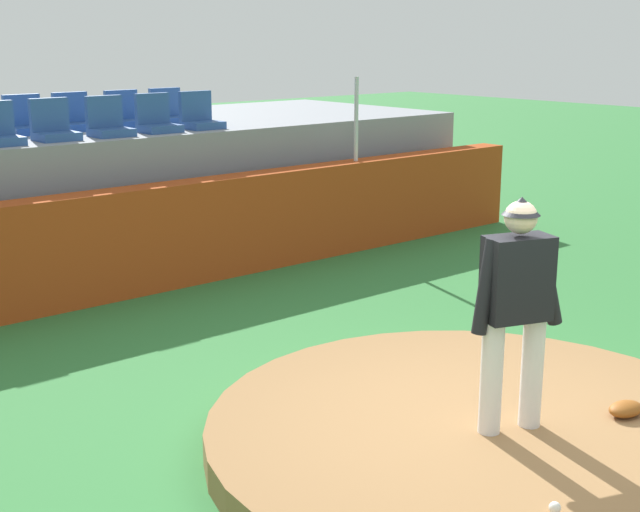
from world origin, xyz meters
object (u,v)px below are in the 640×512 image
object	(u,v)px
stadium_chair_5	(200,117)
stadium_chair_4	(157,120)
stadium_chair_8	(26,122)
stadium_chair_3	(108,124)
stadium_chair_11	(169,112)
stadium_chair_2	(53,127)
baseball	(555,508)
stadium_chair_10	(125,116)
pitcher	(516,298)
fielding_glove	(626,409)
stadium_chair_9	(74,119)

from	to	relation	value
stadium_chair_5	stadium_chair_4	bearing A→B (deg)	1.16
stadium_chair_5	stadium_chair_8	xyz separation A→B (m)	(-2.08, 0.87, 0.00)
stadium_chair_3	stadium_chair_11	xyz separation A→B (m)	(1.42, 0.92, 0.00)
stadium_chair_2	baseball	bearing A→B (deg)	87.60
stadium_chair_3	stadium_chair_10	bearing A→B (deg)	-128.51
pitcher	fielding_glove	xyz separation A→B (m)	(0.84, -0.43, -0.94)
pitcher	stadium_chair_9	xyz separation A→B (m)	(0.27, 7.57, 0.69)
stadium_chair_5	stadium_chair_8	bearing A→B (deg)	-22.74
stadium_chair_9	stadium_chair_11	bearing A→B (deg)	179.97
stadium_chair_11	stadium_chair_10	bearing A→B (deg)	2.88
stadium_chair_4	stadium_chair_5	xyz separation A→B (m)	(0.68, 0.01, 0.00)
stadium_chair_10	stadium_chair_11	bearing A→B (deg)	-177.12
stadium_chair_5	stadium_chair_10	world-z (taller)	same
stadium_chair_4	stadium_chair_9	xyz separation A→B (m)	(-0.73, 0.90, 0.00)
pitcher	stadium_chair_3	world-z (taller)	stadium_chair_3
fielding_glove	stadium_chair_3	world-z (taller)	stadium_chair_3
baseball	stadium_chair_9	distance (m)	8.70
baseball	stadium_chair_9	bearing A→B (deg)	83.29
stadium_chair_9	stadium_chair_11	world-z (taller)	same
stadium_chair_8	stadium_chair_10	size ratio (longest dim) A/B	1.00
stadium_chair_3	stadium_chair_10	distance (m)	1.14
baseball	stadium_chair_2	bearing A→B (deg)	87.60
stadium_chair_5	stadium_chair_10	size ratio (longest dim) A/B	1.00
baseball	stadium_chair_5	xyz separation A→B (m)	(2.41, 7.60, 1.65)
stadium_chair_2	stadium_chair_9	world-z (taller)	same
stadium_chair_9	stadium_chair_10	distance (m)	0.74
pitcher	stadium_chair_3	size ratio (longest dim) A/B	3.42
fielding_glove	stadium_chair_3	distance (m)	7.28
baseball	stadium_chair_9	xyz separation A→B (m)	(1.00, 8.49, 1.65)
stadium_chair_4	fielding_glove	bearing A→B (deg)	88.70
pitcher	fielding_glove	distance (m)	1.33
stadium_chair_8	stadium_chair_9	size ratio (longest dim) A/B	1.00
stadium_chair_8	stadium_chair_9	xyz separation A→B (m)	(0.67, 0.02, 0.00)
pitcher	stadium_chair_3	xyz separation A→B (m)	(0.30, 6.65, 0.69)
fielding_glove	stadium_chair_5	size ratio (longest dim) A/B	0.60
pitcher	baseball	size ratio (longest dim) A/B	23.10
stadium_chair_3	stadium_chair_11	size ratio (longest dim) A/B	1.00
stadium_chair_8	stadium_chair_2	bearing A→B (deg)	89.38
stadium_chair_4	stadium_chair_11	size ratio (longest dim) A/B	1.00
fielding_glove	stadium_chair_8	world-z (taller)	stadium_chair_8
baseball	fielding_glove	world-z (taller)	fielding_glove
stadium_chair_5	stadium_chair_9	world-z (taller)	same
stadium_chair_4	stadium_chair_10	size ratio (longest dim) A/B	1.00
stadium_chair_11	stadium_chair_5	bearing A→B (deg)	87.13
stadium_chair_2	stadium_chair_10	xyz separation A→B (m)	(1.42, 0.85, 0.00)
fielding_glove	stadium_chair_3	size ratio (longest dim) A/B	0.60
stadium_chair_3	stadium_chair_4	xyz separation A→B (m)	(0.70, 0.02, 0.00)
stadium_chair_5	stadium_chair_11	xyz separation A→B (m)	(0.04, 0.89, 0.00)
baseball	stadium_chair_11	world-z (taller)	stadium_chair_11
baseball	stadium_chair_4	xyz separation A→B (m)	(1.73, 7.58, 1.65)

